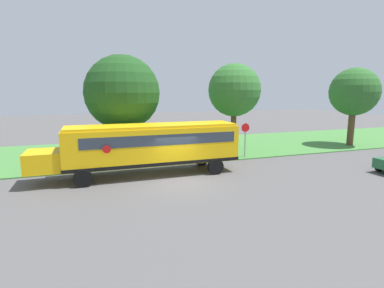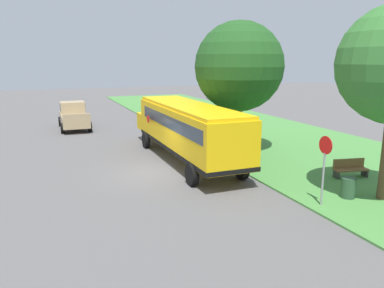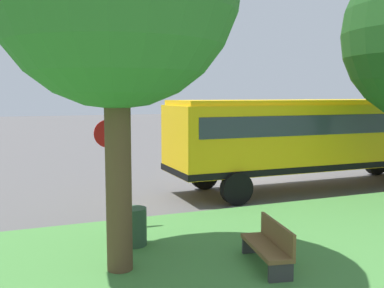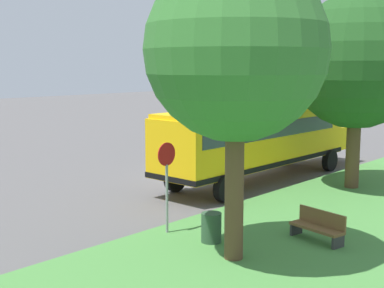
{
  "view_description": "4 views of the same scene",
  "coord_description": "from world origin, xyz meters",
  "px_view_note": "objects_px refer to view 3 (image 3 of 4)",
  "views": [
    {
      "loc": [
        15.85,
        -4.89,
        5.11
      ],
      "look_at": [
        -1.4,
        1.14,
        1.95
      ],
      "focal_mm": 28.0,
      "sensor_mm": 36.0,
      "label": 1
    },
    {
      "loc": [
        4.89,
        17.26,
        5.44
      ],
      "look_at": [
        -1.4,
        1.45,
        1.62
      ],
      "focal_mm": 35.0,
      "sensor_mm": 36.0,
      "label": 2
    },
    {
      "loc": [
        -15.37,
        8.79,
        3.33
      ],
      "look_at": [
        -0.65,
        2.89,
        1.59
      ],
      "focal_mm": 42.0,
      "sensor_mm": 36.0,
      "label": 3
    },
    {
      "loc": [
        -15.31,
        17.34,
        4.92
      ],
      "look_at": [
        -1.12,
        1.76,
        1.82
      ],
      "focal_mm": 50.0,
      "sensor_mm": 36.0,
      "label": 4
    }
  ],
  "objects_px": {
    "school_bus": "(319,134)",
    "stop_sign": "(108,161)",
    "park_bench": "(269,246)",
    "trash_bin": "(134,228)"
  },
  "relations": [
    {
      "from": "stop_sign",
      "to": "trash_bin",
      "type": "relative_size",
      "value": 3.04
    },
    {
      "from": "school_bus",
      "to": "stop_sign",
      "type": "height_order",
      "value": "school_bus"
    },
    {
      "from": "school_bus",
      "to": "trash_bin",
      "type": "distance_m",
      "value": 8.89
    },
    {
      "from": "park_bench",
      "to": "school_bus",
      "type": "bearing_deg",
      "value": -43.66
    },
    {
      "from": "trash_bin",
      "to": "stop_sign",
      "type": "bearing_deg",
      "value": 8.38
    },
    {
      "from": "stop_sign",
      "to": "school_bus",
      "type": "bearing_deg",
      "value": -73.45
    },
    {
      "from": "trash_bin",
      "to": "school_bus",
      "type": "bearing_deg",
      "value": -63.54
    },
    {
      "from": "school_bus",
      "to": "stop_sign",
      "type": "xyz_separation_m",
      "value": [
        -2.4,
        8.07,
        -0.19
      ]
    },
    {
      "from": "school_bus",
      "to": "trash_bin",
      "type": "bearing_deg",
      "value": 116.46
    },
    {
      "from": "stop_sign",
      "to": "trash_bin",
      "type": "distance_m",
      "value": 1.99
    }
  ]
}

